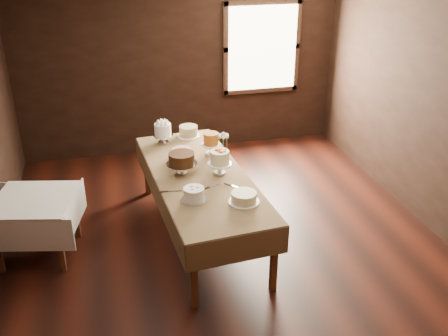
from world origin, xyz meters
TOP-DOWN VIEW (x-y plane):
  - floor at (0.00, 0.00)m, footprint 5.00×6.00m
  - wall_back at (0.00, 3.00)m, footprint 5.00×0.02m
  - wall_right at (2.50, 0.00)m, footprint 0.02×6.00m
  - window at (1.30, 2.94)m, footprint 1.10×0.05m
  - display_table at (-0.24, 0.40)m, footprint 1.21×2.67m
  - side_table at (-2.06, 0.45)m, footprint 1.00×1.00m
  - cake_meringue at (-0.51, 1.41)m, footprint 0.30×0.30m
  - cake_speckled at (-0.15, 1.55)m, footprint 0.33×0.33m
  - cake_lattice at (-0.36, 0.89)m, footprint 0.29×0.29m
  - cake_caramel at (0.02, 0.93)m, footprint 0.25×0.25m
  - cake_chocolate at (-0.42, 0.48)m, footprint 0.36×0.36m
  - cake_flowers at (-0.01, 0.37)m, footprint 0.30×0.30m
  - cake_swirl at (-0.41, -0.17)m, footprint 0.27×0.27m
  - cake_cream at (0.08, -0.34)m, footprint 0.36×0.36m
  - cake_server_a at (-0.13, 0.09)m, footprint 0.23×0.11m
  - cake_server_b at (0.10, -0.01)m, footprint 0.18×0.19m
  - cake_server_c at (-0.34, 0.76)m, footprint 0.06×0.24m
  - cake_server_d at (-0.00, 0.70)m, footprint 0.11×0.23m
  - cake_server_e at (-0.57, 0.06)m, footprint 0.24×0.05m
  - flower_vase at (0.12, 0.71)m, footprint 0.16×0.16m
  - flower_bouquet at (0.12, 0.71)m, footprint 0.14×0.14m

SIDE VIEW (x-z plane):
  - floor at x=0.00m, z-range -0.01..0.01m
  - side_table at x=-2.06m, z-range 0.27..0.98m
  - display_table at x=-0.24m, z-range 0.34..1.15m
  - cake_server_a at x=-0.13m, z-range 0.80..0.81m
  - cake_server_b at x=0.10m, z-range 0.80..0.81m
  - cake_server_c at x=-0.34m, z-range 0.80..0.81m
  - cake_server_d at x=0.00m, z-range 0.80..0.81m
  - cake_server_e at x=-0.57m, z-range 0.80..0.81m
  - cake_lattice at x=-0.36m, z-range 0.80..0.91m
  - cake_cream at x=0.08m, z-range 0.80..0.91m
  - cake_swirl at x=-0.41m, z-range 0.80..0.94m
  - flower_vase at x=0.12m, z-range 0.80..0.94m
  - cake_speckled at x=-0.15m, z-range 0.80..0.94m
  - cake_chocolate at x=-0.42m, z-range 0.79..1.05m
  - cake_caramel at x=0.02m, z-range 0.78..1.07m
  - cake_meringue at x=-0.51m, z-range 0.79..1.06m
  - cake_flowers at x=-0.01m, z-range 0.78..1.07m
  - flower_bouquet at x=0.12m, z-range 0.96..1.16m
  - wall_back at x=0.00m, z-range 0.00..2.80m
  - wall_right at x=2.50m, z-range 0.00..2.80m
  - window at x=1.30m, z-range 0.95..2.25m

